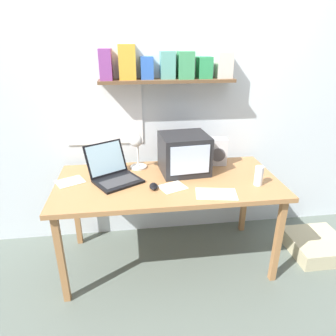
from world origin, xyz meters
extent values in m
plane|color=#5A655C|center=(0.00, 0.00, 0.00)|extent=(12.00, 12.00, 0.00)
cube|color=silver|center=(0.00, 0.50, 1.30)|extent=(5.60, 0.06, 2.60)
cube|color=white|center=(-0.48, 0.47, 1.15)|extent=(0.64, 0.01, 0.50)
cube|color=brown|center=(0.04, 0.38, 1.43)|extent=(1.07, 0.18, 0.02)
cube|color=#883E8B|center=(-0.42, 0.39, 1.56)|extent=(0.09, 0.16, 0.23)
cube|color=gold|center=(-0.26, 0.40, 1.57)|extent=(0.13, 0.14, 0.26)
cube|color=blue|center=(-0.11, 0.41, 1.53)|extent=(0.10, 0.12, 0.17)
cube|color=#5A9F92|center=(0.05, 0.41, 1.55)|extent=(0.11, 0.12, 0.21)
cube|color=#3F935D|center=(0.19, 0.40, 1.55)|extent=(0.12, 0.15, 0.20)
cube|color=#2E9053|center=(0.35, 0.41, 1.53)|extent=(0.11, 0.14, 0.16)
cube|color=beige|center=(0.51, 0.41, 1.55)|extent=(0.12, 0.13, 0.20)
cube|color=#A97344|center=(0.00, 0.00, 0.73)|extent=(1.68, 0.80, 0.03)
cube|color=#A97344|center=(-0.78, -0.34, 0.36)|extent=(0.04, 0.05, 0.71)
cube|color=#A97344|center=(0.78, -0.34, 0.36)|extent=(0.04, 0.05, 0.71)
cube|color=#A97344|center=(-0.78, 0.34, 0.36)|extent=(0.04, 0.05, 0.71)
cube|color=#A97344|center=(0.78, 0.34, 0.36)|extent=(0.04, 0.05, 0.71)
cube|color=#232326|center=(0.15, 0.15, 0.90)|extent=(0.39, 0.36, 0.31)
cube|color=silver|center=(0.16, -0.02, 0.91)|extent=(0.30, 0.04, 0.22)
cube|color=black|center=(-0.37, 0.01, 0.76)|extent=(0.40, 0.38, 0.02)
cube|color=#38383A|center=(-0.36, -0.01, 0.77)|extent=(0.30, 0.26, 0.00)
cube|color=black|center=(-0.46, 0.16, 0.89)|extent=(0.32, 0.25, 0.24)
cube|color=#AAD0E0|center=(-0.46, 0.16, 0.89)|extent=(0.29, 0.23, 0.22)
cylinder|color=silver|center=(-0.21, 0.27, 0.76)|extent=(0.14, 0.14, 0.01)
cylinder|color=silver|center=(-0.21, 0.27, 0.88)|extent=(0.02, 0.02, 0.24)
sphere|color=silver|center=(-0.23, 0.21, 1.00)|extent=(0.10, 0.10, 0.10)
cylinder|color=white|center=(0.64, -0.16, 0.82)|extent=(0.06, 0.06, 0.14)
cylinder|color=#4CC656|center=(0.64, -0.16, 0.80)|extent=(0.05, 0.05, 0.10)
cube|color=silver|center=(0.46, 0.27, 0.86)|extent=(0.17, 0.13, 0.23)
cylinder|color=#4C4C51|center=(0.45, 0.21, 0.85)|extent=(0.11, 0.02, 0.11)
ellipsoid|color=black|center=(-0.12, -0.12, 0.76)|extent=(0.06, 0.11, 0.03)
cube|color=white|center=(0.30, -0.27, 0.75)|extent=(0.30, 0.22, 0.00)
cube|color=white|center=(0.02, -0.13, 0.75)|extent=(0.22, 0.20, 0.00)
cube|color=white|center=(-0.73, 0.07, 0.75)|extent=(0.24, 0.23, 0.00)
cube|color=#BCB28B|center=(1.31, -0.08, 0.07)|extent=(0.46, 0.46, 0.14)
camera|label=1|loc=(-0.27, -2.04, 1.73)|focal=32.00mm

